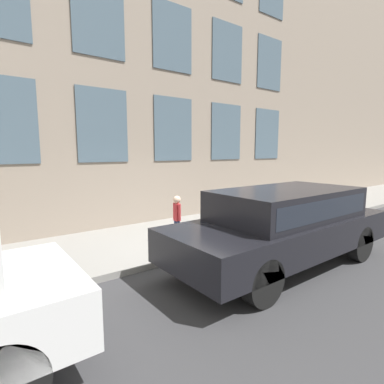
% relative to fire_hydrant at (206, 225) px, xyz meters
% --- Properties ---
extents(ground_plane, '(80.00, 80.00, 0.00)m').
position_rel_fire_hydrant_xyz_m(ground_plane, '(-0.51, 0.38, -0.50)').
color(ground_plane, '#38383A').
extents(sidewalk, '(3.08, 60.00, 0.13)m').
position_rel_fire_hydrant_xyz_m(sidewalk, '(1.03, 0.38, -0.44)').
color(sidewalk, gray).
rests_on(sidewalk, ground_plane).
extents(building_facade, '(0.33, 40.00, 11.82)m').
position_rel_fire_hydrant_xyz_m(building_facade, '(2.72, 0.38, 5.41)').
color(building_facade, gray).
rests_on(building_facade, ground_plane).
extents(fire_hydrant, '(0.27, 0.40, 0.73)m').
position_rel_fire_hydrant_xyz_m(fire_hydrant, '(0.00, 0.00, 0.00)').
color(fire_hydrant, gray).
rests_on(fire_hydrant, sidewalk).
extents(person, '(0.27, 0.18, 1.13)m').
position_rel_fire_hydrant_xyz_m(person, '(0.23, 0.71, 0.31)').
color(person, navy).
rests_on(person, sidewalk).
extents(parked_truck_charcoal_near, '(1.87, 4.99, 1.55)m').
position_rel_fire_hydrant_xyz_m(parked_truck_charcoal_near, '(-1.90, -0.42, 0.41)').
color(parked_truck_charcoal_near, black).
rests_on(parked_truck_charcoal_near, ground_plane).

